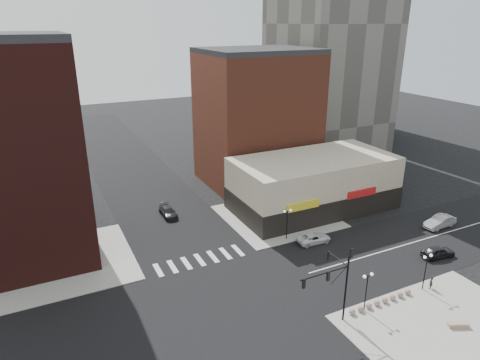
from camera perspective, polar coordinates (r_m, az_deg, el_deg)
ground at (r=46.11m, az=-1.46°, el=-15.31°), size 240.00×240.00×0.00m
road_ew at (r=46.11m, az=-1.46°, el=-15.30°), size 200.00×14.00×0.02m
road_ns at (r=46.11m, az=-1.46°, el=-15.30°), size 14.00×200.00×0.02m
sidewalk_nw at (r=55.51m, az=-22.09°, el=-10.17°), size 15.00×15.00×0.12m
sidewalk_ne at (r=63.09m, az=5.00°, el=-4.84°), size 15.00×15.00×0.12m
sidewalk_se at (r=46.02m, az=26.28°, el=-17.77°), size 18.00×14.00×0.12m
building_nw at (r=54.61m, az=-28.88°, el=2.53°), size 16.00×15.00×25.00m
building_ne_midrise at (r=74.04m, az=2.26°, el=8.03°), size 18.00×15.00×22.00m
building_ne_row at (r=65.55m, az=9.74°, el=-0.98°), size 24.20×12.20×8.00m
traffic_signal at (r=41.09m, az=12.70°, el=-12.47°), size 5.59×3.09×7.77m
street_lamp_se_a at (r=44.05m, az=16.61°, el=-13.00°), size 1.22×0.32×4.16m
street_lamp_se_b at (r=49.28m, az=23.63°, el=-10.13°), size 1.22×0.32×4.16m
street_lamp_ne at (r=55.53m, az=6.33°, el=-4.88°), size 1.22×0.32×4.16m
bollard_row at (r=46.95m, az=18.29°, el=-15.13°), size 7.96×0.61×0.61m
white_suv at (r=56.46m, az=9.82°, el=-7.65°), size 4.58×2.27×1.25m
dark_sedan_east at (r=57.67m, az=24.89°, el=-8.68°), size 4.39×2.24×1.43m
silver_sedan at (r=65.61m, az=25.10°, el=-5.06°), size 5.11×2.06×1.65m
dark_sedan_north at (r=63.65m, az=-9.56°, el=-4.21°), size 1.92×4.64×1.34m
pedestrian at (r=50.94m, az=24.13°, el=-12.32°), size 0.67×0.59×1.54m
stone_bench at (r=46.77m, az=27.05°, el=-16.78°), size 2.03×1.34×0.46m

